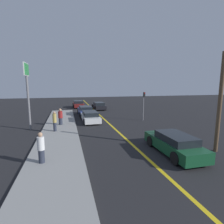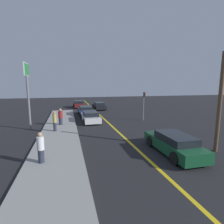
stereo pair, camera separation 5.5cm
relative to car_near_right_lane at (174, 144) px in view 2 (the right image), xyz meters
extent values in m
cube|color=gold|center=(-1.90, 8.62, -0.63)|extent=(0.20, 60.00, 0.01)
cube|color=gray|center=(-7.03, 5.21, -0.56)|extent=(3.11, 29.18, 0.15)
cube|color=#144728|center=(0.00, 0.05, -0.11)|extent=(1.76, 4.72, 0.64)
cube|color=black|center=(0.00, -0.18, 0.42)|extent=(1.53, 2.60, 0.43)
cylinder|color=black|center=(-0.80, 1.52, -0.27)|extent=(0.23, 0.72, 0.72)
cylinder|color=black|center=(0.83, 1.50, -0.27)|extent=(0.23, 0.72, 0.72)
cylinder|color=black|center=(-0.83, -1.40, -0.27)|extent=(0.23, 0.72, 0.72)
cylinder|color=black|center=(0.80, -1.41, -0.27)|extent=(0.23, 0.72, 0.72)
cube|color=silver|center=(-3.76, 10.82, -0.18)|extent=(1.83, 4.80, 0.56)
cube|color=black|center=(-3.76, 10.59, 0.33)|extent=(1.58, 2.65, 0.46)
cylinder|color=black|center=(-4.61, 12.29, -0.32)|extent=(0.23, 0.62, 0.62)
cylinder|color=black|center=(-2.96, 12.32, -0.32)|extent=(0.23, 0.62, 0.62)
cylinder|color=black|center=(-4.55, 9.33, -0.32)|extent=(0.23, 0.62, 0.62)
cylinder|color=black|center=(-2.90, 9.36, -0.32)|extent=(0.23, 0.62, 0.62)
cube|color=navy|center=(-3.85, 15.05, -0.10)|extent=(1.88, 4.51, 0.68)
cube|color=black|center=(-3.85, 14.83, 0.45)|extent=(1.62, 2.49, 0.42)
cylinder|color=black|center=(-4.73, 16.42, -0.28)|extent=(0.24, 0.71, 0.70)
cylinder|color=black|center=(-3.04, 16.46, -0.28)|extent=(0.24, 0.71, 0.70)
cylinder|color=black|center=(-4.66, 13.65, -0.28)|extent=(0.24, 0.71, 0.70)
cylinder|color=black|center=(-2.97, 13.69, -0.28)|extent=(0.24, 0.71, 0.70)
cube|color=black|center=(-0.97, 20.55, -0.16)|extent=(1.85, 4.43, 0.58)
cube|color=black|center=(-0.97, 20.33, 0.36)|extent=(1.60, 2.45, 0.46)
cylinder|color=black|center=(-1.83, 21.89, -0.30)|extent=(0.23, 0.67, 0.66)
cylinder|color=black|center=(-0.16, 21.93, -0.30)|extent=(0.23, 0.67, 0.66)
cylinder|color=black|center=(-1.77, 19.17, -0.30)|extent=(0.23, 0.67, 0.66)
cylinder|color=black|center=(-0.10, 19.21, -0.30)|extent=(0.23, 0.67, 0.66)
cube|color=maroon|center=(-4.25, 23.69, -0.11)|extent=(1.84, 4.11, 0.65)
cube|color=black|center=(-4.25, 23.49, 0.44)|extent=(1.59, 2.27, 0.46)
cylinder|color=black|center=(-5.10, 24.93, -0.28)|extent=(0.24, 0.72, 0.71)
cylinder|color=black|center=(-3.45, 24.97, -0.28)|extent=(0.24, 0.72, 0.71)
cylinder|color=black|center=(-5.04, 22.41, -0.28)|extent=(0.24, 0.72, 0.71)
cylinder|color=black|center=(-3.39, 22.45, -0.28)|extent=(0.24, 0.72, 0.71)
cylinder|color=#282D3D|center=(-7.69, 0.32, -0.13)|extent=(0.31, 0.31, 0.71)
cylinder|color=silver|center=(-7.69, 0.32, 0.57)|extent=(0.37, 0.37, 0.71)
sphere|color=tan|center=(-7.69, 0.32, 1.05)|extent=(0.24, 0.24, 0.24)
cylinder|color=#282D3D|center=(-7.40, 6.76, -0.09)|extent=(0.27, 0.27, 0.78)
cylinder|color=tan|center=(-7.40, 6.76, 0.69)|extent=(0.32, 0.32, 0.78)
sphere|color=tan|center=(-7.40, 6.76, 1.18)|extent=(0.21, 0.21, 0.21)
cylinder|color=#282D3D|center=(-6.99, 9.33, -0.14)|extent=(0.37, 0.37, 0.69)
cylinder|color=maroon|center=(-6.99, 9.33, 0.55)|extent=(0.44, 0.44, 0.69)
sphere|color=tan|center=(-6.99, 9.33, 1.04)|extent=(0.28, 0.28, 0.28)
cylinder|color=slate|center=(2.43, 9.83, 1.05)|extent=(0.12, 0.12, 3.36)
cube|color=black|center=(2.43, 9.65, 2.45)|extent=(0.18, 0.18, 0.55)
sphere|color=red|center=(2.43, 9.56, 2.61)|extent=(0.14, 0.14, 0.14)
cylinder|color=slate|center=(-9.73, 8.48, 1.90)|extent=(0.20, 0.20, 5.07)
cube|color=silver|center=(-9.73, 8.48, 4.95)|extent=(0.08, 1.88, 1.15)
cube|color=#238438|center=(-9.73, 8.48, 4.95)|extent=(0.12, 1.76, 1.03)
cylinder|color=brown|center=(2.81, -0.38, 2.46)|extent=(0.24, 0.24, 6.17)
camera|label=1|loc=(-6.29, -9.03, 3.60)|focal=28.00mm
camera|label=2|loc=(-6.24, -9.05, 3.60)|focal=28.00mm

